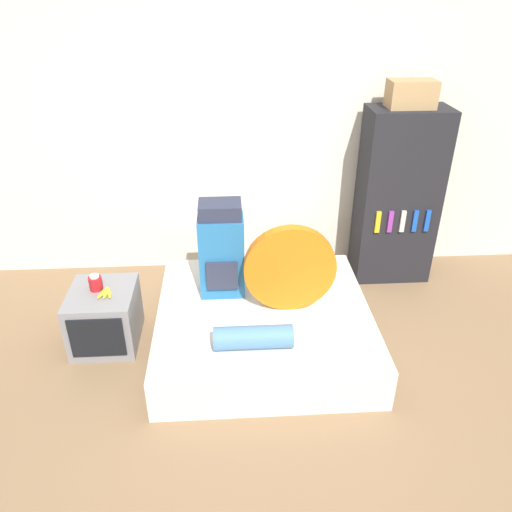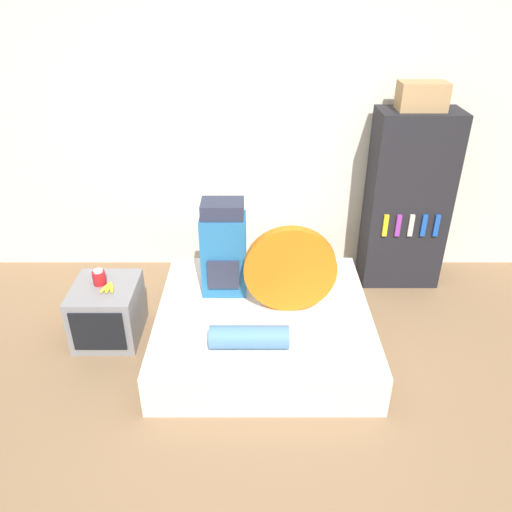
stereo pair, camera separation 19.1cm
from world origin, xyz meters
name	(u,v)px [view 1 (the left image)]	position (x,y,z in m)	size (l,w,h in m)	color
ground_plane	(285,423)	(0.00, 0.00, 0.00)	(16.00, 16.00, 0.00)	#846647
wall_back	(262,132)	(0.00, 2.07, 1.30)	(8.00, 0.05, 2.60)	silver
bed	(263,325)	(-0.08, 0.82, 0.16)	(1.58, 1.52, 0.32)	silver
backpack	(222,250)	(-0.38, 1.07, 0.68)	(0.34, 0.28, 0.75)	#23669E
tent_bag	(290,269)	(0.11, 0.82, 0.66)	(0.67, 0.08, 0.67)	orange
sleeping_roll	(253,337)	(-0.18, 0.38, 0.40)	(0.53, 0.16, 0.16)	teal
television	(105,317)	(-1.28, 0.91, 0.23)	(0.48, 0.54, 0.45)	gray
canister	(95,283)	(-1.32, 0.95, 0.51)	(0.10, 0.10, 0.12)	#B2191E
banana_bunch	(106,293)	(-1.23, 0.88, 0.47)	(0.12, 0.16, 0.03)	yellow
bookshelf	(398,197)	(1.18, 1.77, 0.78)	(0.68, 0.41, 1.56)	black
cardboard_box	(411,94)	(1.16, 1.76, 1.67)	(0.37, 0.22, 0.22)	#A88456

